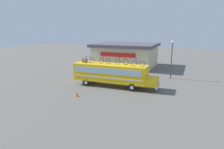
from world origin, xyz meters
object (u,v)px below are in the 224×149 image
(rooftop_bicycle_1, at_px, (89,60))
(luggage_bag_1, at_px, (84,61))
(bus, at_px, (112,73))
(rooftop_bicycle_4, at_px, (138,63))
(street_lamp, at_px, (172,55))
(rooftop_bicycle_3, at_px, (122,61))
(rooftop_bicycle_2, at_px, (105,61))
(traffic_cone, at_px, (77,94))

(rooftop_bicycle_1, bearing_deg, luggage_bag_1, 165.69)
(bus, relative_size, luggage_bag_1, 18.86)
(rooftop_bicycle_4, height_order, street_lamp, street_lamp)
(rooftop_bicycle_3, xyz_separation_m, street_lamp, (5.31, 6.78, 0.21))
(rooftop_bicycle_2, xyz_separation_m, traffic_cone, (-1.09, -5.19, -2.95))
(rooftop_bicycle_1, height_order, rooftop_bicycle_2, rooftop_bicycle_1)
(luggage_bag_1, height_order, rooftop_bicycle_3, rooftop_bicycle_3)
(bus, relative_size, traffic_cone, 19.84)
(rooftop_bicycle_3, xyz_separation_m, rooftop_bicycle_4, (2.26, -0.53, -0.01))
(bus, bearing_deg, street_lamp, 47.25)
(rooftop_bicycle_2, xyz_separation_m, rooftop_bicycle_4, (4.48, -0.41, 0.02))
(luggage_bag_1, xyz_separation_m, street_lamp, (10.47, 6.92, 0.38))
(rooftop_bicycle_3, bearing_deg, traffic_cone, -121.97)
(rooftop_bicycle_3, distance_m, rooftop_bicycle_4, 2.32)
(rooftop_bicycle_1, distance_m, rooftop_bicycle_2, 2.24)
(rooftop_bicycle_2, height_order, street_lamp, street_lamp)
(luggage_bag_1, relative_size, rooftop_bicycle_1, 0.32)
(street_lamp, bearing_deg, rooftop_bicycle_3, -128.08)
(rooftop_bicycle_3, bearing_deg, rooftop_bicycle_4, -13.23)
(luggage_bag_1, height_order, rooftop_bicycle_1, rooftop_bicycle_1)
(rooftop_bicycle_2, distance_m, traffic_cone, 6.07)
(rooftop_bicycle_3, height_order, rooftop_bicycle_4, rooftop_bicycle_3)
(bus, bearing_deg, rooftop_bicycle_4, -5.42)
(rooftop_bicycle_2, bearing_deg, bus, -4.81)
(rooftop_bicycle_3, distance_m, street_lamp, 8.61)
(bus, distance_m, rooftop_bicycle_1, 3.64)
(bus, relative_size, street_lamp, 1.94)
(luggage_bag_1, xyz_separation_m, rooftop_bicycle_4, (7.41, -0.39, 0.16))
(bus, xyz_separation_m, street_lamp, (6.46, 6.99, 1.74))
(luggage_bag_1, relative_size, rooftop_bicycle_4, 0.34)
(rooftop_bicycle_4, xyz_separation_m, street_lamp, (3.05, 7.31, 0.22))
(rooftop_bicycle_1, relative_size, street_lamp, 0.32)
(rooftop_bicycle_1, xyz_separation_m, rooftop_bicycle_2, (2.23, 0.21, -0.03))
(rooftop_bicycle_1, bearing_deg, rooftop_bicycle_4, -1.75)
(bus, xyz_separation_m, luggage_bag_1, (-4.01, 0.06, 1.36))
(luggage_bag_1, height_order, rooftop_bicycle_2, rooftop_bicycle_2)
(traffic_cone, relative_size, street_lamp, 0.10)
(rooftop_bicycle_1, bearing_deg, bus, 2.05)
(rooftop_bicycle_1, height_order, street_lamp, street_lamp)
(bus, distance_m, rooftop_bicycle_3, 1.92)
(bus, distance_m, rooftop_bicycle_2, 1.85)
(bus, distance_m, rooftop_bicycle_4, 3.74)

